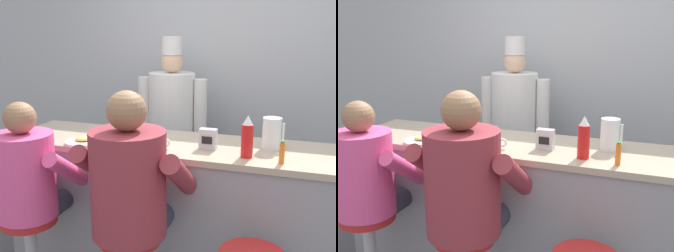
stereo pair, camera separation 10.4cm
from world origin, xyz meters
TOP-DOWN VIEW (x-y plane):
  - wall_back at (0.00, 1.76)m, footprint 10.00×0.06m
  - diner_counter at (0.00, 0.32)m, footprint 2.56×0.64m
  - ketchup_bottle_red at (0.42, 0.16)m, footprint 0.07×0.07m
  - hot_sauce_bottle_orange at (0.62, 0.11)m, footprint 0.03×0.03m
  - water_pitcher_clear at (0.54, 0.38)m, footprint 0.14×0.12m
  - breakfast_plate at (-0.67, 0.10)m, footprint 0.23×0.23m
  - cereal_bowl at (-0.51, 0.29)m, footprint 0.16×0.16m
  - coffee_mug_white at (-0.15, 0.16)m, footprint 0.14×0.09m
  - napkin_dispenser_chrome at (0.16, 0.25)m, footprint 0.11×0.07m
  - diner_seated_pink at (-0.87, -0.22)m, footprint 0.57×0.56m
  - diner_seated_maroon at (-0.17, -0.21)m, footprint 0.65×0.64m
  - cook_in_whites_near at (-0.45, 1.34)m, footprint 0.67×0.43m

SIDE VIEW (x-z plane):
  - diner_counter at x=0.00m, z-range 0.00..1.03m
  - diner_seated_pink at x=-0.87m, z-range 0.17..1.53m
  - diner_seated_maroon at x=-0.17m, z-range 0.16..1.63m
  - cook_in_whites_near at x=-0.45m, z-range 0.09..1.81m
  - breakfast_plate at x=-0.67m, z-range 1.02..1.07m
  - cereal_bowl at x=-0.51m, z-range 1.03..1.08m
  - coffee_mug_white at x=-0.15m, z-range 1.03..1.11m
  - hot_sauce_bottle_orange at x=0.62m, z-range 1.03..1.16m
  - napkin_dispenser_chrome at x=0.16m, z-range 1.03..1.16m
  - water_pitcher_clear at x=0.54m, z-range 1.03..1.24m
  - ketchup_bottle_red at x=0.42m, z-range 1.02..1.28m
  - wall_back at x=0.00m, z-range 0.00..2.70m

